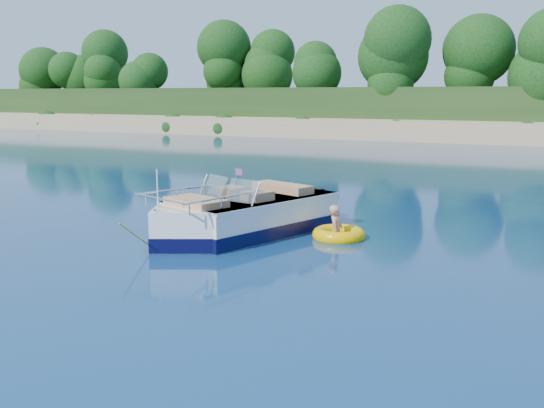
{
  "coord_description": "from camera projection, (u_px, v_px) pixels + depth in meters",
  "views": [
    {
      "loc": [
        3.91,
        -10.06,
        3.46
      ],
      "look_at": [
        -2.27,
        2.86,
        0.85
      ],
      "focal_mm": 40.0,
      "sensor_mm": 36.0,
      "label": 1
    }
  ],
  "objects": [
    {
      "name": "boy",
      "position": [
        336.0,
        238.0,
        14.72
      ],
      "size": [
        0.46,
        0.78,
        1.43
      ],
      "primitive_type": "imported",
      "rotation": [
        0.0,
        -0.17,
        1.76
      ],
      "color": "tan",
      "rests_on": "ground"
    },
    {
      "name": "ground",
      "position": [
        316.0,
        283.0,
        11.21
      ],
      "size": [
        160.0,
        160.0,
        0.0
      ],
      "primitive_type": "plane",
      "color": "#0A1F4C",
      "rests_on": "ground"
    },
    {
      "name": "treeline",
      "position": [
        513.0,
        66.0,
        46.6
      ],
      "size": [
        150.0,
        7.12,
        8.19
      ],
      "color": "black",
      "rests_on": "ground"
    },
    {
      "name": "shoreline",
      "position": [
        525.0,
        117.0,
        67.63
      ],
      "size": [
        170.0,
        59.0,
        6.0
      ],
      "color": "tan",
      "rests_on": "ground"
    },
    {
      "name": "tow_tube",
      "position": [
        339.0,
        235.0,
        14.72
      ],
      "size": [
        1.65,
        1.65,
        0.34
      ],
      "rotation": [
        0.0,
        0.0,
        0.35
      ],
      "color": "#FFBC00",
      "rests_on": "ground"
    },
    {
      "name": "motorboat",
      "position": [
        240.0,
        219.0,
        15.03
      ],
      "size": [
        3.53,
        6.04,
        2.09
      ],
      "rotation": [
        0.0,
        0.0,
        -0.34
      ],
      "color": "white",
      "rests_on": "ground"
    }
  ]
}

